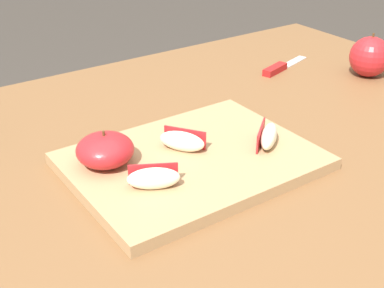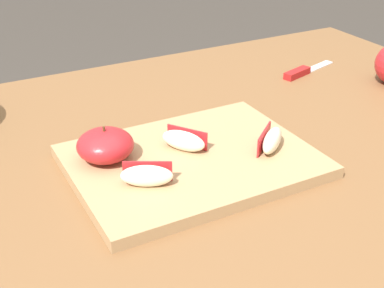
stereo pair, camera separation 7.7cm
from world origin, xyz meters
The scene contains 8 objects.
dining_table centered at (0.00, 0.00, 0.64)m, with size 1.38×0.97×0.73m.
cutting_board centered at (0.01, 0.01, 0.74)m, with size 0.35×0.26×0.02m.
apple_half_skin_up centered at (-0.10, 0.06, 0.77)m, with size 0.08×0.08×0.05m.
apple_wedge_near_knife centered at (0.12, -0.03, 0.76)m, with size 0.07×0.06×0.03m.
apple_wedge_middle centered at (-0.08, -0.03, 0.76)m, with size 0.07×0.05×0.03m.
apple_wedge_right centered at (0.01, 0.03, 0.76)m, with size 0.06×0.07×0.03m.
paring_knife centered at (0.39, 0.24, 0.74)m, with size 0.16×0.06×0.01m.
whole_apple_crimson centered at (0.53, 0.11, 0.77)m, with size 0.08×0.08×0.09m.
Camera 1 is at (-0.37, -0.54, 1.13)m, focal length 49.40 mm.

